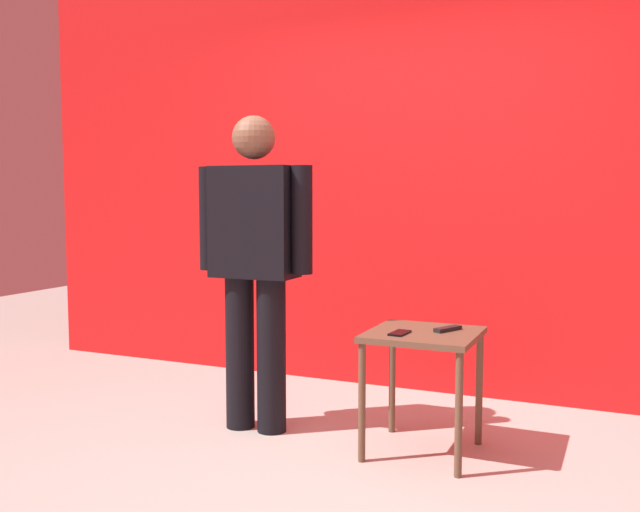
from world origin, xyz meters
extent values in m
plane|color=#B7B2A8|center=(0.00, 0.00, 0.00)|extent=(12.00, 12.00, 0.00)
cube|color=red|center=(0.00, 1.67, 1.44)|extent=(5.98, 0.12, 2.87)
cylinder|color=black|center=(-0.68, 0.49, 0.43)|extent=(0.16, 0.16, 0.85)
cylinder|color=black|center=(-0.49, 0.50, 0.43)|extent=(0.16, 0.16, 0.85)
cube|color=black|center=(-0.59, 0.49, 1.15)|extent=(0.47, 0.24, 0.60)
cube|color=red|center=(-0.59, 0.61, 1.18)|extent=(0.13, 0.02, 0.51)
cube|color=#B2333D|center=(-0.59, 0.62, 1.16)|extent=(0.05, 0.01, 0.46)
cylinder|color=black|center=(-0.87, 0.49, 1.17)|extent=(0.12, 0.12, 0.57)
cylinder|color=black|center=(-0.31, 0.50, 1.17)|extent=(0.12, 0.12, 0.57)
sphere|color=brown|center=(-0.59, 0.49, 1.61)|extent=(0.23, 0.23, 0.23)
cube|color=brown|center=(0.36, 0.52, 0.60)|extent=(0.53, 0.53, 0.03)
cylinder|color=brown|center=(0.12, 0.28, 0.29)|extent=(0.04, 0.04, 0.59)
cylinder|color=brown|center=(0.59, 0.28, 0.29)|extent=(0.04, 0.04, 0.59)
cylinder|color=brown|center=(0.12, 0.75, 0.29)|extent=(0.04, 0.04, 0.59)
cylinder|color=brown|center=(0.59, 0.75, 0.29)|extent=(0.04, 0.04, 0.59)
cube|color=black|center=(0.27, 0.41, 0.62)|extent=(0.08, 0.15, 0.01)
cube|color=black|center=(0.46, 0.58, 0.63)|extent=(0.11, 0.17, 0.02)
camera|label=1|loc=(1.29, -2.87, 1.31)|focal=39.67mm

